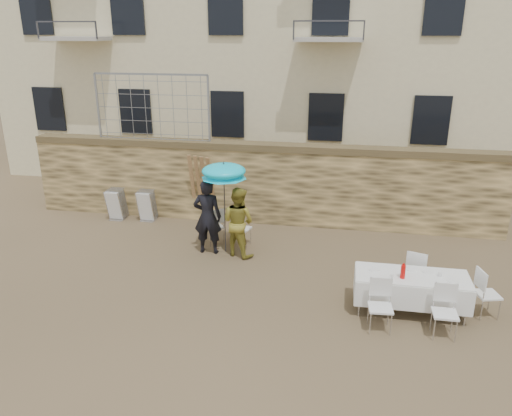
% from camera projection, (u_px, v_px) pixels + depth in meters
% --- Properties ---
extents(ground, '(80.00, 80.00, 0.00)m').
position_uv_depth(ground, '(215.00, 314.00, 9.55)').
color(ground, brown).
rests_on(ground, ground).
extents(stone_wall, '(13.00, 0.50, 2.20)m').
position_uv_depth(stone_wall, '(260.00, 184.00, 13.81)').
color(stone_wall, olive).
rests_on(stone_wall, ground).
extents(chain_link_fence, '(3.20, 0.06, 1.80)m').
position_uv_depth(chain_link_fence, '(152.00, 108.00, 13.64)').
color(chain_link_fence, gray).
rests_on(chain_link_fence, stone_wall).
extents(man_suit, '(0.69, 0.47, 1.85)m').
position_uv_depth(man_suit, '(207.00, 217.00, 11.88)').
color(man_suit, black).
rests_on(man_suit, ground).
extents(woman_dress, '(1.01, 0.92, 1.69)m').
position_uv_depth(woman_dress, '(238.00, 222.00, 11.78)').
color(woman_dress, gold).
rests_on(woman_dress, ground).
extents(umbrella, '(1.07, 1.07, 2.10)m').
position_uv_depth(umbrella, '(224.00, 174.00, 11.55)').
color(umbrella, '#3F3F44').
rests_on(umbrella, ground).
extents(couple_chair_left, '(0.67, 0.67, 0.96)m').
position_uv_depth(couple_chair_left, '(214.00, 226.00, 12.54)').
color(couple_chair_left, white).
rests_on(couple_chair_left, ground).
extents(couple_chair_right, '(0.59, 0.59, 0.96)m').
position_uv_depth(couple_chair_right, '(241.00, 227.00, 12.42)').
color(couple_chair_right, white).
rests_on(couple_chair_right, ground).
extents(banquet_table, '(2.10, 0.85, 0.78)m').
position_uv_depth(banquet_table, '(412.00, 277.00, 9.39)').
color(banquet_table, white).
rests_on(banquet_table, ground).
extents(soda_bottle, '(0.09, 0.09, 0.26)m').
position_uv_depth(soda_bottle, '(403.00, 272.00, 9.23)').
color(soda_bottle, red).
rests_on(soda_bottle, banquet_table).
extents(table_chair_front_left, '(0.51, 0.51, 0.96)m').
position_uv_depth(table_chair_front_left, '(381.00, 306.00, 8.88)').
color(table_chair_front_left, white).
rests_on(table_chair_front_left, ground).
extents(table_chair_front_right, '(0.48, 0.48, 0.96)m').
position_uv_depth(table_chair_front_right, '(445.00, 312.00, 8.70)').
color(table_chair_front_right, white).
rests_on(table_chair_front_right, ground).
extents(table_chair_back, '(0.60, 0.60, 0.96)m').
position_uv_depth(table_chair_back, '(417.00, 271.00, 10.18)').
color(table_chair_back, white).
rests_on(table_chair_back, ground).
extents(table_chair_side, '(0.58, 0.58, 0.96)m').
position_uv_depth(table_chair_side, '(488.00, 293.00, 9.33)').
color(table_chair_side, white).
rests_on(table_chair_side, ground).
extents(chair_stack_left, '(0.46, 0.55, 0.92)m').
position_uv_depth(chair_stack_left, '(120.00, 202.00, 14.34)').
color(chair_stack_left, white).
rests_on(chair_stack_left, ground).
extents(chair_stack_right, '(0.46, 0.47, 0.92)m').
position_uv_depth(chair_stack_right, '(149.00, 203.00, 14.19)').
color(chair_stack_right, white).
rests_on(chair_stack_right, ground).
extents(wood_planks, '(0.70, 0.20, 2.00)m').
position_uv_depth(wood_planks, '(203.00, 188.00, 13.80)').
color(wood_planks, '#A37749').
rests_on(wood_planks, ground).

